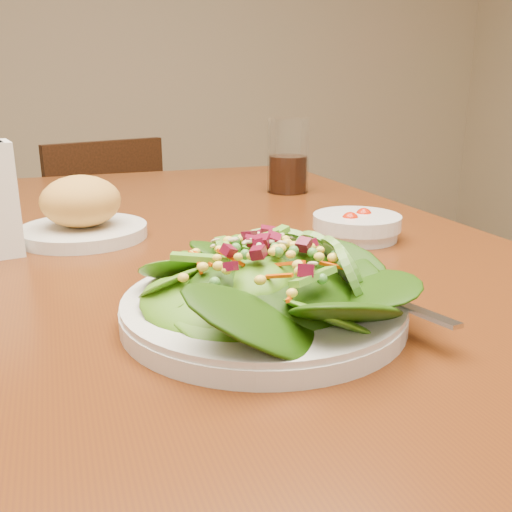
# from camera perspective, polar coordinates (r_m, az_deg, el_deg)

# --- Properties ---
(dining_table) EXTENTS (0.90, 1.40, 0.75)m
(dining_table) POSITION_cam_1_polar(r_m,az_deg,el_deg) (0.80, -7.53, -6.30)
(dining_table) COLOR #4E230A
(dining_table) RESTS_ON ground_plane
(chair_far) EXTENTS (0.47, 0.48, 0.81)m
(chair_far) POSITION_cam_1_polar(r_m,az_deg,el_deg) (1.86, -15.57, -0.46)
(chair_far) COLOR black
(chair_far) RESTS_ON ground_plane
(salad_plate) EXTENTS (0.27, 0.26, 0.08)m
(salad_plate) POSITION_cam_1_polar(r_m,az_deg,el_deg) (0.53, 1.68, -3.43)
(salad_plate) COLOR silver
(salad_plate) RESTS_ON dining_table
(bread_plate) EXTENTS (0.18, 0.18, 0.09)m
(bread_plate) POSITION_cam_1_polar(r_m,az_deg,el_deg) (0.84, -17.02, 4.14)
(bread_plate) COLOR silver
(bread_plate) RESTS_ON dining_table
(tomato_bowl) EXTENTS (0.12, 0.12, 0.04)m
(tomato_bowl) POSITION_cam_1_polar(r_m,az_deg,el_deg) (0.82, 10.02, 2.96)
(tomato_bowl) COLOR silver
(tomato_bowl) RESTS_ON dining_table
(drinking_glass) EXTENTS (0.08, 0.08, 0.15)m
(drinking_glass) POSITION_cam_1_polar(r_m,az_deg,el_deg) (1.15, 3.22, 9.46)
(drinking_glass) COLOR silver
(drinking_glass) RESTS_ON dining_table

